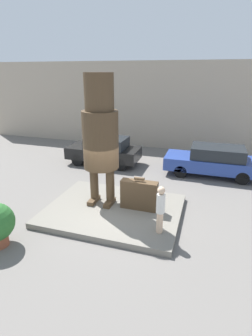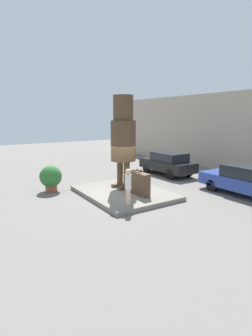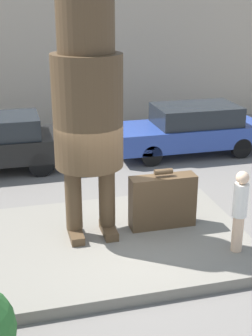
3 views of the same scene
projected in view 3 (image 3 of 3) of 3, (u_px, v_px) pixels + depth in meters
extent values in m
plane|color=slate|center=(122.00, 246.00, 9.45)|extent=(60.00, 60.00, 0.00)
cube|color=slate|center=(122.00, 242.00, 9.41)|extent=(4.99, 3.89, 0.22)
cube|color=tan|center=(58.00, 49.00, 17.31)|extent=(28.00, 0.60, 5.76)
cube|color=#4C3823|center=(76.00, 234.00, 9.31)|extent=(0.26, 0.75, 0.16)
cube|color=#4C3823|center=(109.00, 230.00, 9.47)|extent=(0.26, 0.75, 0.16)
cylinder|color=#4C3823|center=(73.00, 198.00, 9.16)|extent=(0.33, 0.33, 1.31)
cylinder|color=#4C3823|center=(107.00, 194.00, 9.31)|extent=(0.33, 0.33, 1.31)
cylinder|color=#4C3823|center=(88.00, 111.00, 8.64)|extent=(1.31, 1.31, 2.11)
cylinder|color=#4C3823|center=(85.00, 16.00, 8.05)|extent=(1.03, 1.03, 1.27)
cube|color=#4C3823|center=(163.00, 201.00, 9.64)|extent=(1.37, 0.38, 1.11)
cylinder|color=#4C3823|center=(163.00, 172.00, 9.41)|extent=(0.38, 0.12, 0.12)
cylinder|color=beige|center=(237.00, 233.00, 8.76)|extent=(0.21, 0.21, 0.72)
cylinder|color=white|center=(241.00, 200.00, 8.52)|extent=(0.27, 0.27, 0.64)
sphere|color=beige|center=(243.00, 178.00, 8.37)|extent=(0.24, 0.24, 0.24)
cylinder|color=black|center=(41.00, 164.00, 12.99)|extent=(0.69, 0.18, 0.69)
cylinder|color=black|center=(37.00, 147.00, 14.47)|extent=(0.69, 0.18, 0.69)
cube|color=#284293|center=(188.00, 134.00, 14.77)|extent=(4.70, 1.84, 0.64)
cube|color=#1E2328|center=(196.00, 115.00, 14.61)|extent=(2.58, 1.65, 0.59)
cylinder|color=black|center=(152.00, 156.00, 13.79)|extent=(0.63, 0.18, 0.63)
cylinder|color=black|center=(136.00, 140.00, 15.29)|extent=(0.63, 0.18, 0.63)
cylinder|color=black|center=(241.00, 148.00, 14.47)|extent=(0.63, 0.18, 0.63)
cylinder|color=black|center=(218.00, 134.00, 15.97)|extent=(0.63, 0.18, 0.63)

